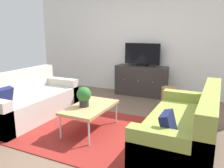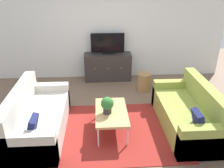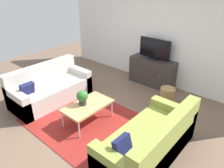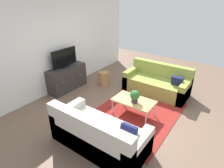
# 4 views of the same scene
# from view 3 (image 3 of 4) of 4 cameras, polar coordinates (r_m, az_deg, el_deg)

# --- Properties ---
(ground_plane) EXTENTS (10.00, 10.00, 0.00)m
(ground_plane) POSITION_cam_3_polar(r_m,az_deg,el_deg) (4.52, -4.75, -9.69)
(ground_plane) COLOR brown
(wall_back) EXTENTS (6.40, 0.12, 2.70)m
(wall_back) POSITION_cam_3_polar(r_m,az_deg,el_deg) (5.85, 13.19, 12.95)
(wall_back) COLOR white
(wall_back) RESTS_ON ground_plane
(area_rug) EXTENTS (2.50, 1.90, 0.01)m
(area_rug) POSITION_cam_3_polar(r_m,az_deg,el_deg) (4.44, -6.15, -10.47)
(area_rug) COLOR maroon
(area_rug) RESTS_ON ground_plane
(couch_left_side) EXTENTS (0.87, 1.87, 0.85)m
(couch_left_side) POSITION_cam_3_polar(r_m,az_deg,el_deg) (5.31, -16.67, -1.25)
(couch_left_side) COLOR beige
(couch_left_side) RESTS_ON ground_plane
(couch_right_side) EXTENTS (0.87, 1.87, 0.85)m
(couch_right_side) POSITION_cam_3_polar(r_m,az_deg,el_deg) (3.60, 10.76, -15.56)
(couch_right_side) COLOR olive
(couch_right_side) RESTS_ON ground_plane
(coffee_table) EXTENTS (0.57, 1.00, 0.42)m
(coffee_table) POSITION_cam_3_polar(r_m,az_deg,el_deg) (4.27, -6.65, -5.93)
(coffee_table) COLOR tan
(coffee_table) RESTS_ON ground_plane
(potted_plant) EXTENTS (0.23, 0.23, 0.31)m
(potted_plant) POSITION_cam_3_polar(r_m,az_deg,el_deg) (4.18, -8.08, -3.52)
(potted_plant) COLOR #2D2D2D
(potted_plant) RESTS_ON coffee_table
(tv_console) EXTENTS (1.26, 0.47, 0.74)m
(tv_console) POSITION_cam_3_polar(r_m,az_deg,el_deg) (5.93, 10.84, 3.31)
(tv_console) COLOR #332D2B
(tv_console) RESTS_ON ground_plane
(flat_screen_tv) EXTENTS (0.89, 0.16, 0.55)m
(flat_screen_tv) POSITION_cam_3_polar(r_m,az_deg,el_deg) (5.73, 11.49, 9.27)
(flat_screen_tv) COLOR black
(flat_screen_tv) RESTS_ON tv_console
(wicker_basket) EXTENTS (0.34, 0.34, 0.45)m
(wicker_basket) POSITION_cam_3_polar(r_m,az_deg,el_deg) (5.02, 14.71, -3.45)
(wicker_basket) COLOR #9E7547
(wicker_basket) RESTS_ON ground_plane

